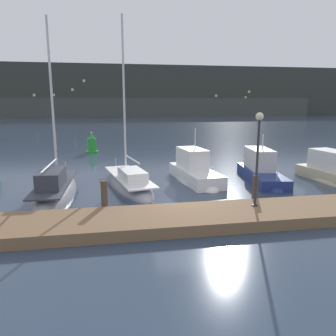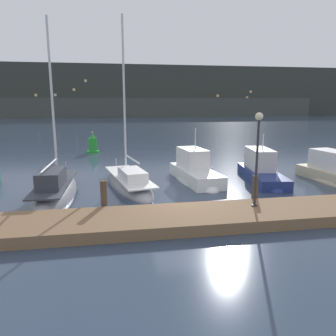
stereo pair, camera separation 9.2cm
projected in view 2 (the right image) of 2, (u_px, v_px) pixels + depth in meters
ground_plane at (181, 208)px, 15.08m from camera, size 400.00×400.00×0.00m
dock at (191, 218)px, 13.14m from camera, size 26.84×2.80×0.45m
mooring_pile_1 at (104, 198)px, 14.05m from camera, size 0.28×0.28×1.52m
mooring_pile_2 at (255, 191)px, 15.21m from camera, size 0.28×0.28×1.47m
sailboat_berth_2 at (56, 193)px, 17.04m from camera, size 2.03×7.54×9.73m
sailboat_berth_3 at (129, 184)px, 19.05m from camera, size 3.31×7.73×10.09m
motorboat_berth_4 at (195, 176)px, 20.20m from camera, size 2.57×5.92×3.87m
motorboat_berth_5 at (261, 175)px, 20.41m from camera, size 2.77×6.49×3.51m
channel_buoy at (93, 145)px, 31.51m from camera, size 1.20×1.20×2.01m
dock_lamppost at (258, 144)px, 13.41m from camera, size 0.32×0.32×3.94m
hillside_backdrop at (116, 93)px, 112.47m from camera, size 240.00×23.00×16.73m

